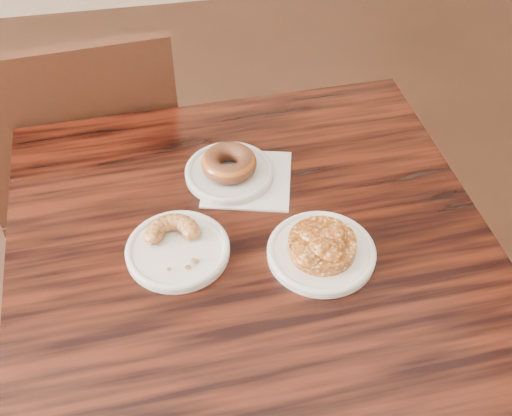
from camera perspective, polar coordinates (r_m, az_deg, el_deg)
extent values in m
cube|color=black|center=(1.38, -0.24, -13.47)|extent=(0.84, 0.84, 0.75)
cube|color=white|center=(1.18, -0.79, 2.59)|extent=(0.19, 0.19, 0.00)
cylinder|color=silver|center=(1.19, -2.39, 3.16)|extent=(0.16, 0.16, 0.01)
cylinder|color=white|center=(1.07, -6.97, -3.76)|extent=(0.17, 0.17, 0.01)
cylinder|color=white|center=(1.06, 5.82, -3.98)|extent=(0.18, 0.18, 0.01)
torus|color=#954115|center=(1.17, -2.42, 4.02)|extent=(0.10, 0.10, 0.04)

